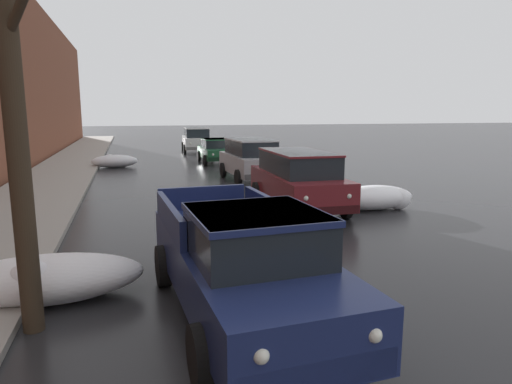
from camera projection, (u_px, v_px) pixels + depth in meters
name	position (u px, v px, depth m)	size (l,w,h in m)	color
left_sidewalk_slab	(31.00, 201.00, 15.22)	(3.24, 80.00, 0.13)	gray
snow_bank_near_corner_left	(45.00, 278.00, 7.36)	(3.12, 1.41, 0.71)	white
snow_bank_along_left_kerb	(245.00, 153.00, 30.29)	(2.39, 1.23, 0.53)	white
snow_bank_mid_block_left	(114.00, 161.00, 24.64)	(2.43, 1.15, 0.71)	white
snow_bank_near_corner_right	(376.00, 198.00, 14.12)	(2.66, 1.21, 0.75)	white
snow_bank_along_right_kerb	(45.00, 284.00, 7.17)	(2.38, 0.93, 0.74)	white
bare_tree_second_along_sidewalk	(5.00, 42.00, 5.65)	(3.07, 2.42, 7.71)	#382B1E
pickup_truck_darkblue_approaching_near_lane	(242.00, 261.00, 6.57)	(2.30, 5.38, 1.76)	navy
suv_maroon_parked_kerbside_close	(298.00, 178.00, 14.00)	(2.17, 4.78, 1.82)	maroon
suv_silver_parked_kerbside_mid	(251.00, 158.00, 19.96)	(2.17, 4.35, 1.82)	#B7B7BC
sedan_green_parked_far_down_block	(217.00, 150.00, 26.82)	(1.97, 3.98, 1.42)	#1E5633
suv_white_queued_behind_truck	(196.00, 139.00, 33.58)	(2.31, 4.68, 1.82)	silver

